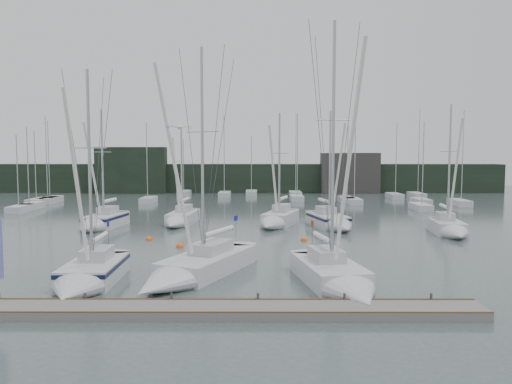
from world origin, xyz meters
TOP-DOWN VIEW (x-y plane):
  - ground at (0.00, 0.00)m, footprint 160.00×160.00m
  - dock at (0.00, -5.00)m, footprint 24.00×2.00m
  - far_treeline at (0.00, 62.00)m, footprint 90.00×4.00m
  - far_building_left at (-20.00, 60.00)m, footprint 12.00×3.00m
  - far_building_right at (18.00, 60.00)m, footprint 10.00×3.00m
  - mast_forest at (0.53, 44.80)m, footprint 59.11×27.26m
  - sailboat_near_left at (-7.11, -0.70)m, footprint 2.89×8.29m
  - sailboat_near_center at (-1.95, 0.73)m, footprint 6.91×10.69m
  - sailboat_near_right at (6.28, -1.26)m, footprint 4.37×9.18m
  - sailboat_mid_a at (-12.80, 19.45)m, footprint 3.62×7.75m
  - sailboat_mid_b at (-5.71, 21.97)m, footprint 3.06×8.11m
  - sailboat_mid_c at (3.78, 20.98)m, footprint 4.75×8.14m
  - sailboat_mid_d at (9.05, 19.69)m, footprint 4.32×8.00m
  - sailboat_mid_e at (18.57, 15.86)m, footprint 3.05×7.13m
  - buoy_a at (-3.93, 10.71)m, footprint 0.60×0.60m
  - buoy_b at (5.75, 13.50)m, footprint 0.57×0.57m
  - buoy_c at (-6.94, 13.77)m, footprint 0.59×0.59m
  - seagull at (-1.89, -1.70)m, footprint 1.13×0.54m

SIDE VIEW (x-z plane):
  - ground at x=0.00m, z-range 0.00..0.00m
  - buoy_a at x=-3.93m, z-range -0.30..0.30m
  - buoy_b at x=5.75m, z-range -0.28..0.28m
  - buoy_c at x=-6.94m, z-range -0.30..0.30m
  - dock at x=0.00m, z-range 0.00..0.40m
  - mast_forest at x=0.53m, z-range -6.45..7.38m
  - sailboat_near_center at x=-1.95m, z-range -6.61..7.64m
  - sailboat_mid_b at x=-5.71m, z-range -4.70..5.76m
  - sailboat_near_right at x=6.28m, z-range -6.99..8.07m
  - sailboat_mid_e at x=18.57m, z-range -5.47..6.58m
  - sailboat_near_left at x=-7.11m, z-range -5.72..6.82m
  - sailboat_mid_c at x=3.78m, z-range -5.26..6.45m
  - sailboat_mid_d at x=9.05m, z-range -5.34..6.54m
  - sailboat_mid_a at x=-12.80m, z-range -5.37..6.60m
  - far_treeline at x=0.00m, z-range 0.00..5.00m
  - far_building_right at x=18.00m, z-range 0.00..7.00m
  - far_building_left at x=-20.00m, z-range 0.00..8.00m
  - seagull at x=-1.89m, z-range 8.31..8.54m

